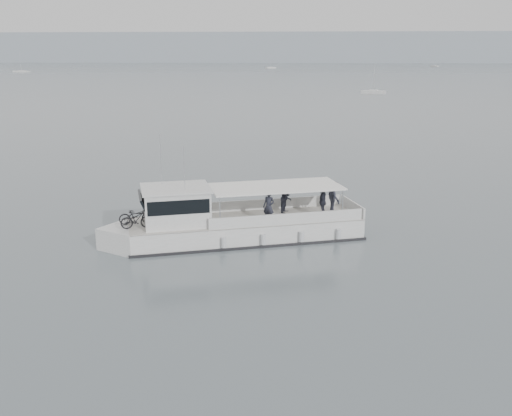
{
  "coord_description": "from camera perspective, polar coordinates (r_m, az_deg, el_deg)",
  "views": [
    {
      "loc": [
        -0.81,
        -30.18,
        8.9
      ],
      "look_at": [
        -2.76,
        -3.42,
        1.6
      ],
      "focal_mm": 40.0,
      "sensor_mm": 36.0,
      "label": 1
    }
  ],
  "objects": [
    {
      "name": "tour_boat",
      "position": [
        27.83,
        -3.28,
        -1.54
      ],
      "size": [
        12.77,
        6.43,
        5.4
      ],
      "rotation": [
        0.0,
        0.0,
        0.31
      ],
      "color": "white",
      "rests_on": "ground"
    },
    {
      "name": "headland",
      "position": [
        590.2,
        4.41,
        15.68
      ],
      "size": [
        1400.0,
        90.0,
        28.0
      ],
      "primitive_type": "cube",
      "color": "#939EA8",
      "rests_on": "ground"
    },
    {
      "name": "moored_fleet",
      "position": [
        248.33,
        -11.34,
        12.97
      ],
      "size": [
        422.96,
        326.54,
        9.44
      ],
      "color": "white",
      "rests_on": "ground"
    },
    {
      "name": "ground",
      "position": [
        31.47,
        5.47,
        -1.28
      ],
      "size": [
        1400.0,
        1400.0,
        0.0
      ],
      "primitive_type": "plane",
      "color": "#515A5F",
      "rests_on": "ground"
    }
  ]
}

